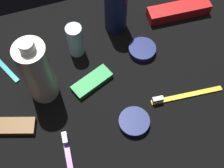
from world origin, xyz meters
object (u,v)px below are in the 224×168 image
deodorant_stick (75,40)px  snack_bar_green (92,82)px  toothbrush_yellow (183,96)px  cream_tin_left (142,50)px  toothbrush_purple (70,167)px  snack_bar_brown (12,126)px  bodywash_bottle (37,72)px  lotion_bottle (116,6)px  toothpaste_box_red (179,11)px  cream_tin_right (134,122)px

deodorant_stick → snack_bar_green: bearing=-84.2°
toothbrush_yellow → cream_tin_left: (-4.67, 15.44, 0.26)cm
toothbrush_purple → snack_bar_brown: bearing=128.3°
bodywash_bottle → cream_tin_left: bearing=7.5°
bodywash_bottle → lotion_bottle: bearing=31.4°
deodorant_stick → snack_bar_brown: size_ratio=0.92×
toothbrush_yellow → snack_bar_green: toothbrush_yellow is taller
lotion_bottle → cream_tin_left: lotion_bottle is taller
bodywash_bottle → deodorant_stick: (10.52, 8.98, -4.48)cm
bodywash_bottle → toothpaste_box_red: (40.86, 12.27, -7.64)cm
toothbrush_purple → snack_bar_brown: toothbrush_purple is taller
snack_bar_brown → deodorant_stick: bearing=56.9°
lotion_bottle → snack_bar_green: bearing=-126.1°
deodorant_stick → cream_tin_right: size_ratio=1.32×
deodorant_stick → toothbrush_purple: size_ratio=0.53×
lotion_bottle → cream_tin_right: (-4.95, -28.67, -7.05)cm
snack_bar_green → snack_bar_brown: size_ratio=1.00×
lotion_bottle → bodywash_bottle: bodywash_bottle is taller
deodorant_stick → cream_tin_left: deodorant_stick is taller
bodywash_bottle → cream_tin_left: (26.76, 3.53, -8.38)cm
cream_tin_right → lotion_bottle: bearing=80.2°
lotion_bottle → bodywash_bottle: (-22.83, -13.92, 1.34)cm
toothbrush_purple → snack_bar_brown: 16.62cm
deodorant_stick → toothbrush_purple: bearing=-107.7°
toothbrush_yellow → toothbrush_purple: bearing=-164.8°
cream_tin_left → toothpaste_box_red: bearing=31.8°
lotion_bottle → snack_bar_green: (-11.25, -15.45, -7.16)cm
lotion_bottle → toothbrush_yellow: (8.60, -25.82, -7.30)cm
bodywash_bottle → toothpaste_box_red: size_ratio=1.15×
toothbrush_yellow → cream_tin_left: toothbrush_yellow is taller
toothbrush_purple → toothpaste_box_red: bearing=39.2°
cream_tin_left → cream_tin_right: size_ratio=0.99×
bodywash_bottle → snack_bar_green: bodywash_bottle is taller
bodywash_bottle → cream_tin_right: bodywash_bottle is taller
lotion_bottle → snack_bar_brown: size_ratio=1.75×
toothbrush_yellow → cream_tin_left: size_ratio=2.54×
lotion_bottle → toothbrush_yellow: size_ratio=1.01×
lotion_bottle → toothbrush_purple: 40.96cm
deodorant_stick → snack_bar_green: 11.29cm
toothbrush_yellow → snack_bar_brown: 40.79cm
deodorant_stick → cream_tin_left: 17.57cm
lotion_bottle → toothpaste_box_red: 19.18cm
bodywash_bottle → deodorant_stick: bodywash_bottle is taller
toothbrush_yellow → snack_bar_green: 22.40cm
toothbrush_yellow → snack_bar_brown: toothbrush_yellow is taller
toothpaste_box_red → snack_bar_green: 32.38cm
toothpaste_box_red → deodorant_stick: bearing=-170.5°
deodorant_stick → cream_tin_right: 25.14cm
lotion_bottle → toothbrush_yellow: 28.18cm
bodywash_bottle → toothbrush_purple: (1.22, -20.11, -8.64)cm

